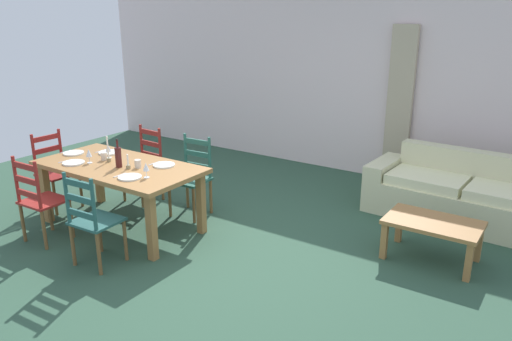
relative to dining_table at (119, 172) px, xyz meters
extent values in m
cube|color=#2D4D3A|center=(1.22, 0.14, -0.67)|extent=(9.60, 9.60, 0.02)
cube|color=silver|center=(1.22, 3.44, 0.69)|extent=(9.60, 0.16, 2.70)
cube|color=tan|center=(2.04, 3.30, 0.44)|extent=(0.35, 0.08, 2.20)
cube|color=#9E6C3B|center=(0.00, 0.00, 0.06)|extent=(1.90, 0.96, 0.05)
cube|color=#9E6C3B|center=(-0.85, -0.38, -0.31)|extent=(0.08, 0.08, 0.70)
cube|color=#9E6C3B|center=(0.85, -0.38, -0.31)|extent=(0.08, 0.08, 0.70)
cube|color=#9E6C3B|center=(-0.85, 0.38, -0.31)|extent=(0.08, 0.08, 0.70)
cube|color=#9E6C3B|center=(0.85, 0.38, -0.31)|extent=(0.08, 0.08, 0.70)
cube|color=maroon|center=(-0.42, -0.68, -0.22)|extent=(0.43, 0.41, 0.03)
cylinder|color=brown|center=(-0.61, -0.51, -0.45)|extent=(0.04, 0.04, 0.43)
cylinder|color=brown|center=(-0.25, -0.50, -0.45)|extent=(0.04, 0.04, 0.43)
cylinder|color=brown|center=(-0.60, -0.85, -0.45)|extent=(0.04, 0.04, 0.43)
cylinder|color=brown|center=(-0.24, -0.84, -0.45)|extent=(0.04, 0.04, 0.43)
cylinder|color=maroon|center=(-0.60, -0.85, 0.05)|extent=(0.04, 0.04, 0.50)
cylinder|color=maroon|center=(-0.24, -0.84, 0.05)|extent=(0.04, 0.04, 0.50)
cube|color=maroon|center=(-0.42, -0.85, -0.08)|extent=(0.38, 0.04, 0.06)
cube|color=maroon|center=(-0.42, -0.85, 0.07)|extent=(0.38, 0.04, 0.06)
cube|color=maroon|center=(-0.42, -0.85, 0.22)|extent=(0.38, 0.04, 0.06)
cube|color=#25544F|center=(0.46, -0.72, -0.22)|extent=(0.44, 0.42, 0.03)
cylinder|color=brown|center=(0.28, -0.56, -0.45)|extent=(0.04, 0.04, 0.43)
cylinder|color=brown|center=(0.64, -0.54, -0.45)|extent=(0.04, 0.04, 0.43)
cylinder|color=brown|center=(0.29, -0.90, -0.45)|extent=(0.04, 0.04, 0.43)
cylinder|color=brown|center=(0.65, -0.88, -0.45)|extent=(0.04, 0.04, 0.43)
cylinder|color=#25544F|center=(0.29, -0.90, 0.05)|extent=(0.04, 0.04, 0.50)
cylinder|color=#25544F|center=(0.65, -0.88, 0.05)|extent=(0.04, 0.04, 0.50)
cube|color=#25544F|center=(0.47, -0.89, -0.08)|extent=(0.38, 0.04, 0.06)
cube|color=#25544F|center=(0.47, -0.89, 0.07)|extent=(0.38, 0.04, 0.06)
cube|color=#25544F|center=(0.47, -0.89, 0.22)|extent=(0.38, 0.04, 0.06)
cube|color=maroon|center=(-0.42, 0.73, -0.22)|extent=(0.45, 0.43, 0.03)
cylinder|color=brown|center=(-0.25, 0.54, -0.45)|extent=(0.04, 0.04, 0.43)
cylinder|color=brown|center=(-0.61, 0.57, -0.45)|extent=(0.04, 0.04, 0.43)
cylinder|color=brown|center=(-0.23, 0.88, -0.45)|extent=(0.04, 0.04, 0.43)
cylinder|color=brown|center=(-0.59, 0.91, -0.45)|extent=(0.04, 0.04, 0.43)
cylinder|color=maroon|center=(-0.23, 0.88, 0.05)|extent=(0.04, 0.04, 0.50)
cylinder|color=maroon|center=(-0.59, 0.91, 0.05)|extent=(0.04, 0.04, 0.50)
cube|color=maroon|center=(-0.41, 0.90, -0.08)|extent=(0.38, 0.05, 0.06)
cube|color=maroon|center=(-0.41, 0.90, 0.07)|extent=(0.38, 0.05, 0.06)
cube|color=maroon|center=(-0.41, 0.90, 0.22)|extent=(0.38, 0.05, 0.06)
cube|color=#25594B|center=(0.41, 0.70, -0.22)|extent=(0.44, 0.42, 0.03)
cylinder|color=brown|center=(0.60, 0.54, -0.45)|extent=(0.04, 0.04, 0.43)
cylinder|color=brown|center=(0.24, 0.52, -0.45)|extent=(0.04, 0.04, 0.43)
cylinder|color=brown|center=(0.58, 0.88, -0.45)|extent=(0.04, 0.04, 0.43)
cylinder|color=brown|center=(0.23, 0.86, -0.45)|extent=(0.04, 0.04, 0.43)
cylinder|color=#25594B|center=(0.58, 0.88, 0.05)|extent=(0.04, 0.04, 0.50)
cylinder|color=#25594B|center=(0.23, 0.86, 0.05)|extent=(0.04, 0.04, 0.50)
cube|color=#25594B|center=(0.41, 0.87, -0.08)|extent=(0.38, 0.05, 0.06)
cube|color=#25594B|center=(0.41, 0.87, 0.07)|extent=(0.38, 0.05, 0.06)
cube|color=#25594B|center=(0.41, 0.87, 0.22)|extent=(0.38, 0.05, 0.06)
cube|color=maroon|center=(-1.10, -0.03, -0.22)|extent=(0.42, 0.44, 0.03)
cylinder|color=brown|center=(-0.92, 0.14, -0.45)|extent=(0.04, 0.04, 0.43)
cylinder|color=brown|center=(-0.94, -0.22, -0.45)|extent=(0.04, 0.04, 0.43)
cylinder|color=brown|center=(-1.26, 0.16, -0.45)|extent=(0.04, 0.04, 0.43)
cylinder|color=brown|center=(-1.28, -0.20, -0.45)|extent=(0.04, 0.04, 0.43)
cylinder|color=maroon|center=(-1.26, 0.16, 0.05)|extent=(0.04, 0.04, 0.50)
cylinder|color=maroon|center=(-1.28, -0.20, 0.05)|extent=(0.04, 0.04, 0.50)
cube|color=maroon|center=(-1.27, -0.02, -0.08)|extent=(0.05, 0.38, 0.06)
cube|color=maroon|center=(-1.27, -0.02, 0.07)|extent=(0.05, 0.38, 0.06)
cube|color=maroon|center=(-1.27, -0.02, 0.22)|extent=(0.05, 0.38, 0.06)
cylinder|color=white|center=(-0.45, -0.25, 0.10)|extent=(0.24, 0.24, 0.02)
cube|color=silver|center=(-0.60, -0.25, 0.09)|extent=(0.03, 0.17, 0.01)
cylinder|color=white|center=(0.45, -0.25, 0.10)|extent=(0.24, 0.24, 0.02)
cube|color=silver|center=(0.30, -0.25, 0.09)|extent=(0.02, 0.17, 0.01)
cylinder|color=white|center=(-0.45, 0.25, 0.10)|extent=(0.24, 0.24, 0.02)
cube|color=silver|center=(-0.60, 0.25, 0.09)|extent=(0.02, 0.17, 0.01)
cylinder|color=white|center=(0.45, 0.25, 0.10)|extent=(0.24, 0.24, 0.02)
cube|color=silver|center=(0.30, 0.25, 0.09)|extent=(0.02, 0.17, 0.01)
cylinder|color=white|center=(-0.78, 0.00, 0.10)|extent=(0.24, 0.24, 0.02)
cube|color=silver|center=(-0.93, 0.00, 0.09)|extent=(0.02, 0.17, 0.01)
cylinder|color=#471919|center=(0.07, -0.06, 0.20)|extent=(0.07, 0.07, 0.22)
cylinder|color=#471919|center=(0.07, -0.06, 0.35)|extent=(0.02, 0.02, 0.08)
cylinder|color=black|center=(0.07, -0.06, 0.39)|extent=(0.03, 0.03, 0.02)
cylinder|color=white|center=(-0.32, -0.14, 0.09)|extent=(0.06, 0.06, 0.01)
cylinder|color=white|center=(-0.32, -0.14, 0.13)|extent=(0.01, 0.01, 0.07)
cone|color=white|center=(-0.32, -0.14, 0.21)|extent=(0.06, 0.06, 0.08)
cylinder|color=white|center=(0.58, -0.15, 0.09)|extent=(0.06, 0.06, 0.01)
cylinder|color=white|center=(0.58, -0.15, 0.13)|extent=(0.01, 0.01, 0.07)
cone|color=white|center=(0.58, -0.15, 0.21)|extent=(0.06, 0.06, 0.08)
cylinder|color=white|center=(-0.30, 0.12, 0.09)|extent=(0.06, 0.06, 0.01)
cylinder|color=white|center=(-0.30, 0.12, 0.13)|extent=(0.01, 0.01, 0.07)
cone|color=white|center=(-0.30, 0.12, 0.21)|extent=(0.06, 0.06, 0.08)
cylinder|color=beige|center=(0.26, 0.04, 0.13)|extent=(0.07, 0.07, 0.09)
cylinder|color=beige|center=(-0.27, 0.03, 0.13)|extent=(0.07, 0.07, 0.09)
cylinder|color=#998C66|center=(-0.18, 0.02, 0.11)|extent=(0.05, 0.05, 0.04)
cylinder|color=white|center=(-0.18, 0.02, 0.26)|extent=(0.02, 0.02, 0.26)
cylinder|color=#998C66|center=(0.20, -0.04, 0.11)|extent=(0.05, 0.05, 0.04)
cylinder|color=white|center=(0.20, -0.04, 0.19)|extent=(0.02, 0.02, 0.12)
cube|color=beige|center=(3.24, 2.31, -0.46)|extent=(1.83, 0.88, 0.40)
cube|color=beige|center=(3.25, 2.61, -0.26)|extent=(1.81, 0.28, 0.80)
cube|color=beige|center=(2.22, 2.35, -0.37)|extent=(0.28, 0.81, 0.58)
cube|color=beige|center=(3.68, 2.23, -0.20)|extent=(0.89, 0.68, 0.12)
cube|color=beige|center=(2.79, 2.28, -0.20)|extent=(0.89, 0.68, 0.12)
cube|color=#9E6C3B|center=(3.16, 1.16, -0.26)|extent=(0.90, 0.56, 0.04)
cube|color=#9E6C3B|center=(2.76, 0.93, -0.47)|extent=(0.06, 0.06, 0.38)
cube|color=#9E6C3B|center=(3.56, 0.93, -0.47)|extent=(0.06, 0.06, 0.38)
cube|color=#9E6C3B|center=(2.76, 1.39, -0.47)|extent=(0.06, 0.06, 0.38)
cube|color=#9E6C3B|center=(3.56, 1.39, -0.47)|extent=(0.06, 0.06, 0.38)
camera|label=1|loc=(4.21, -3.56, 1.75)|focal=35.17mm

